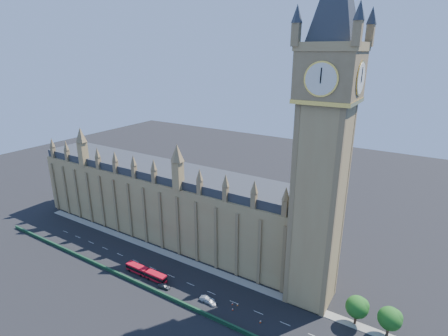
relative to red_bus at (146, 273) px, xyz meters
The scene contains 15 objects.
ground 11.68m from the red_bus, 22.59° to the left, with size 400.00×400.00×0.00m, color black.
palace_westminster 32.53m from the red_bus, 118.39° to the left, with size 120.00×20.00×28.00m.
elizabeth_tower 74.39m from the red_bus, 20.74° to the left, with size 20.59×20.59×105.00m.
bridge_parapet 11.66m from the red_bus, 23.02° to the right, with size 160.00×0.60×1.20m, color #1E4C2D.
kerb_north 17.64m from the red_bus, 52.51° to the left, with size 160.00×3.00×0.16m, color gray.
tree_east_near 64.72m from the red_bus, 13.01° to the left, with size 6.00×6.00×8.50m.
tree_east_far 72.52m from the red_bus, 11.58° to the left, with size 6.00×6.00×8.50m.
red_bus is the anchor object (origin of this frame).
car_grey 9.05m from the red_bus, ahead, with size 1.63×4.05×1.38m, color #46494E.
car_silver 23.72m from the red_bus, ahead, with size 1.55×4.44×1.46m, color #ACAFB4.
car_white 24.98m from the red_bus, ahead, with size 1.73×4.26×1.24m, color silver.
cone_a 31.00m from the red_bus, ahead, with size 0.46×0.46×0.68m.
cone_b 32.12m from the red_bus, ahead, with size 0.54×0.54×0.68m.
cone_c 40.91m from the red_bus, ahead, with size 0.54×0.54×0.80m.
cone_d 32.49m from the red_bus, ahead, with size 0.44×0.44×0.65m.
Camera 1 is at (62.30, -73.33, 69.92)m, focal length 28.00 mm.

